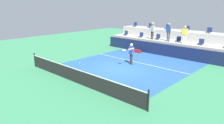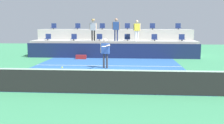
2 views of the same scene
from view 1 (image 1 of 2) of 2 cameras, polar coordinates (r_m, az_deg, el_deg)
ground_plane at (r=15.69m, az=1.96°, el=-1.88°), size 40.00×40.00×0.00m
court_inner_paint at (r=16.43m, az=4.25°, el=-1.10°), size 9.00×10.00×0.01m
court_service_line at (r=17.50m, az=7.13°, el=-0.12°), size 9.00×0.06×0.00m
tennis_net at (r=12.93m, az=-9.75°, el=-3.64°), size 10.48×0.08×1.07m
sponsor_backboard at (r=20.33m, az=13.17°, el=3.37°), size 13.00×0.16×1.10m
seating_tier_lower at (r=21.43m, az=14.93°, el=4.08°), size 13.00×1.80×1.25m
seating_tier_upper at (r=22.94m, az=17.15°, el=5.72°), size 13.00×1.80×2.10m
stadium_chair_lower_far_left at (r=24.14m, az=3.80°, el=7.83°), size 0.44×0.40×0.52m
stadium_chair_lower_left at (r=22.87m, az=7.96°, el=7.28°), size 0.44×0.40×0.52m
stadium_chair_lower_mid_left at (r=21.76m, az=12.42°, el=6.65°), size 0.44×0.40×0.52m
stadium_chair_lower_mid_right at (r=20.74m, az=17.71°, el=5.85°), size 0.44×0.40×0.52m
stadium_chair_lower_right at (r=19.95m, az=23.22°, el=4.97°), size 0.44×0.40×0.52m
stadium_chair_upper_far_left at (r=25.49m, az=6.33°, el=10.10°), size 0.44×0.40×0.52m
stadium_chair_upper_left at (r=24.28m, az=10.40°, el=9.68°), size 0.44×0.40×0.52m
stadium_chair_upper_mid_left at (r=23.20m, az=14.92°, el=9.15°), size 0.44×0.40×0.52m
stadium_chair_upper_mid_right at (r=22.27m, az=19.86°, el=8.51°), size 0.44×0.40×0.52m
stadium_chair_upper_right at (r=21.53m, az=25.09°, el=7.75°), size 0.44×0.40×0.52m
tennis_player at (r=16.57m, az=5.26°, el=2.80°), size 0.59×1.29×1.73m
spectator_with_hat at (r=21.56m, az=11.02°, el=8.84°), size 0.58×0.45×1.69m
spectator_in_white at (r=20.67m, az=15.27°, el=8.37°), size 0.61×0.27×1.74m
spectator_in_grey at (r=19.99m, az=19.31°, el=7.52°), size 0.57×0.26×1.60m
tennis_ball at (r=14.83m, az=-8.84°, el=-0.21°), size 0.07×0.07×0.07m
equipment_bag at (r=21.06m, az=6.94°, el=2.97°), size 0.76×0.28×0.30m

